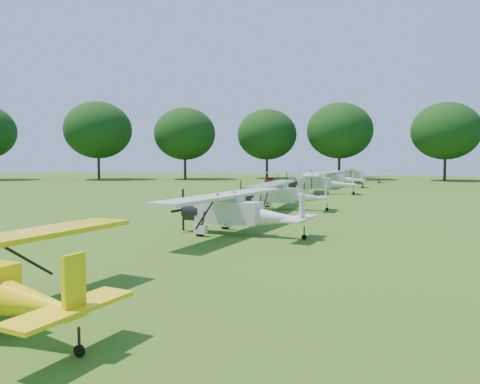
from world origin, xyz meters
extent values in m
plane|color=#1E5014|center=(0.00, 0.00, 0.00)|extent=(160.00, 160.00, 0.00)
cylinder|color=black|center=(14.28, 56.21, 2.25)|extent=(0.44, 0.44, 4.51)
ellipsoid|color=black|center=(14.28, 56.21, 7.77)|extent=(10.52, 10.52, 8.94)
cylinder|color=black|center=(-2.12, 56.74, 2.37)|extent=(0.44, 0.44, 4.74)
ellipsoid|color=black|center=(-2.12, 56.74, 8.16)|extent=(11.05, 11.05, 9.39)
cylinder|color=black|center=(-14.75, 56.54, 2.24)|extent=(0.44, 0.44, 4.49)
ellipsoid|color=black|center=(-14.75, 56.54, 7.73)|extent=(10.47, 10.47, 8.90)
cylinder|color=black|center=(-26.90, 48.50, 2.22)|extent=(0.44, 0.44, 4.44)
ellipsoid|color=black|center=(-26.90, 48.50, 7.65)|extent=(10.36, 10.36, 8.80)
cylinder|color=black|center=(-40.16, 42.92, 2.39)|extent=(0.44, 0.44, 4.77)
ellipsoid|color=black|center=(-40.16, 42.92, 8.22)|extent=(11.14, 11.14, 9.47)
cone|color=yellow|center=(1.54, -17.01, 0.77)|extent=(2.49, 1.09, 0.77)
cube|color=yellow|center=(2.39, -17.13, 1.20)|extent=(0.15, 0.48, 1.12)
cube|color=yellow|center=(2.31, -17.11, 0.82)|extent=(1.05, 2.48, 0.08)
cylinder|color=black|center=(2.48, -17.14, 0.10)|extent=(0.21, 0.10, 0.21)
cube|color=silver|center=(0.32, -4.03, 0.98)|extent=(3.09, 1.26, 0.98)
cone|color=silver|center=(2.84, -4.35, 0.84)|extent=(2.71, 1.17, 0.84)
cube|color=#8CA5B2|center=(0.23, -4.02, 1.50)|extent=(1.60, 1.05, 0.52)
cylinder|color=black|center=(-1.44, -3.80, 0.98)|extent=(0.96, 1.07, 0.98)
cube|color=black|center=(-2.05, -3.73, 0.98)|extent=(0.07, 0.12, 1.97)
cube|color=silver|center=(0.23, -4.02, 1.73)|extent=(2.61, 10.03, 0.13)
cube|color=silver|center=(3.77, -4.47, 1.31)|extent=(0.16, 0.52, 1.22)
cube|color=silver|center=(3.67, -4.46, 0.89)|extent=(1.12, 2.71, 0.08)
cylinder|color=black|center=(-0.57, -5.10, 0.28)|extent=(0.58, 0.22, 0.56)
cylinder|color=black|center=(-0.27, -2.77, 0.28)|extent=(0.58, 0.22, 0.56)
cylinder|color=black|center=(3.86, -4.48, 0.11)|extent=(0.23, 0.10, 0.23)
cube|color=silver|center=(-0.34, 6.70, 0.96)|extent=(2.98, 1.01, 0.96)
cone|color=silver|center=(2.14, 6.82, 0.83)|extent=(2.61, 0.95, 0.83)
cube|color=#8CA5B2|center=(-0.43, 6.70, 1.47)|extent=(1.51, 0.91, 0.51)
cylinder|color=black|center=(-2.09, 6.62, 0.96)|extent=(0.87, 0.99, 0.96)
cube|color=black|center=(-2.68, 6.59, 0.96)|extent=(0.06, 0.11, 1.93)
cube|color=silver|center=(-0.43, 6.70, 1.70)|extent=(1.79, 9.79, 0.13)
cube|color=silver|center=(3.05, 6.86, 1.29)|extent=(0.12, 0.51, 1.19)
cube|color=silver|center=(2.96, 6.86, 0.87)|extent=(0.90, 2.61, 0.08)
cylinder|color=black|center=(-1.02, 5.52, 0.28)|extent=(0.56, 0.17, 0.55)
cylinder|color=black|center=(-1.13, 7.81, 0.28)|extent=(0.56, 0.17, 0.55)
cylinder|color=black|center=(3.14, 6.87, 0.11)|extent=(0.22, 0.08, 0.22)
cube|color=silver|center=(-0.37, 21.65, 1.06)|extent=(3.35, 1.44, 1.06)
cone|color=silver|center=(2.33, 22.06, 0.91)|extent=(2.94, 1.33, 0.91)
cube|color=#8CA5B2|center=(-0.47, 21.63, 1.62)|extent=(1.74, 1.17, 0.56)
cylinder|color=black|center=(-2.27, 21.35, 1.06)|extent=(1.06, 1.18, 1.05)
cube|color=black|center=(-2.92, 21.25, 1.06)|extent=(0.08, 0.13, 2.13)
cube|color=silver|center=(-0.47, 21.63, 1.87)|extent=(3.08, 10.83, 0.14)
cube|color=silver|center=(3.33, 22.22, 1.42)|extent=(0.18, 0.57, 1.32)
cube|color=silver|center=(3.23, 22.20, 0.96)|extent=(1.28, 2.93, 0.09)
cylinder|color=black|center=(-0.98, 20.27, 0.30)|extent=(0.62, 0.25, 0.61)
cylinder|color=black|center=(-1.36, 22.77, 0.30)|extent=(0.62, 0.25, 0.61)
cylinder|color=black|center=(3.43, 22.23, 0.12)|extent=(0.25, 0.12, 0.24)
cube|color=silver|center=(-0.22, 33.50, 1.02)|extent=(3.15, 1.06, 1.02)
cone|color=silver|center=(2.40, 33.38, 0.88)|extent=(2.76, 1.00, 0.88)
cube|color=#8CA5B2|center=(-0.32, 33.51, 1.56)|extent=(1.59, 0.96, 0.53)
cylinder|color=black|center=(-2.07, 33.58, 1.02)|extent=(0.92, 1.05, 1.01)
cube|color=black|center=(-2.70, 33.61, 1.02)|extent=(0.06, 0.12, 2.04)
cube|color=silver|center=(-0.32, 33.51, 1.80)|extent=(1.87, 10.36, 0.14)
cube|color=silver|center=(3.37, 33.34, 1.36)|extent=(0.12, 0.54, 1.26)
cube|color=silver|center=(3.28, 33.34, 0.92)|extent=(0.95, 2.76, 0.09)
cylinder|color=black|center=(-1.05, 32.32, 0.29)|extent=(0.59, 0.18, 0.58)
cylinder|color=black|center=(-0.94, 34.75, 0.29)|extent=(0.59, 0.18, 0.58)
cylinder|color=black|center=(3.47, 33.34, 0.12)|extent=(0.24, 0.09, 0.23)
cube|color=silver|center=(0.96, 45.49, 1.08)|extent=(3.38, 1.40, 1.08)
cone|color=silver|center=(3.71, 45.86, 0.92)|extent=(2.97, 1.29, 0.92)
cube|color=#8CA5B2|center=(0.86, 45.48, 1.64)|extent=(1.75, 1.15, 0.56)
cylinder|color=black|center=(-0.97, 45.23, 1.08)|extent=(1.06, 1.18, 1.07)
cube|color=black|center=(-1.63, 45.14, 1.08)|extent=(0.08, 0.13, 2.15)
cube|color=silver|center=(0.86, 45.48, 1.90)|extent=(2.91, 10.97, 0.14)
cube|color=silver|center=(4.73, 45.99, 1.44)|extent=(0.18, 0.57, 1.33)
cube|color=silver|center=(4.62, 45.98, 0.97)|extent=(1.24, 2.96, 0.09)
cylinder|color=black|center=(0.32, 44.11, 0.31)|extent=(0.63, 0.24, 0.62)
cylinder|color=black|center=(-0.02, 46.65, 0.31)|extent=(0.63, 0.24, 0.62)
cylinder|color=black|center=(4.83, 46.00, 0.12)|extent=(0.25, 0.11, 0.25)
cube|color=red|center=(-8.22, 35.74, 0.41)|extent=(2.19, 1.53, 0.63)
cube|color=black|center=(-8.48, 35.68, 0.77)|extent=(1.03, 1.16, 0.41)
cube|color=silver|center=(-8.22, 35.74, 1.64)|extent=(2.12, 1.60, 0.07)
cylinder|color=black|center=(-8.74, 35.04, 0.20)|extent=(0.42, 0.22, 0.40)
cylinder|color=black|center=(-9.01, 36.12, 0.20)|extent=(0.42, 0.22, 0.40)
cylinder|color=black|center=(-7.43, 35.37, 0.20)|extent=(0.42, 0.22, 0.40)
cylinder|color=black|center=(-7.70, 36.45, 0.20)|extent=(0.42, 0.22, 0.40)
camera|label=1|loc=(7.55, -23.56, 3.35)|focal=35.00mm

